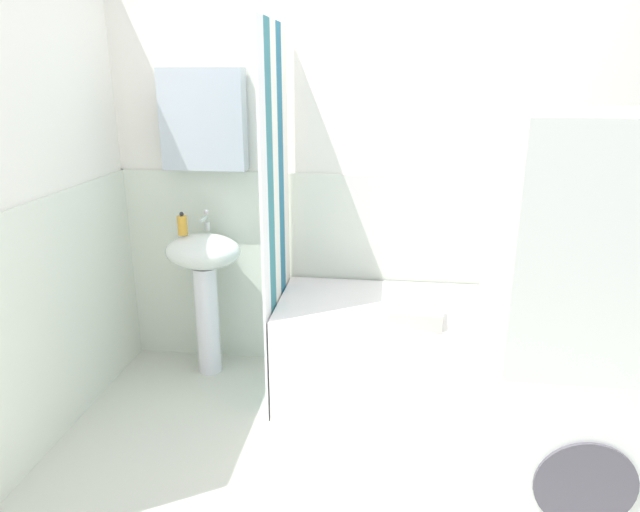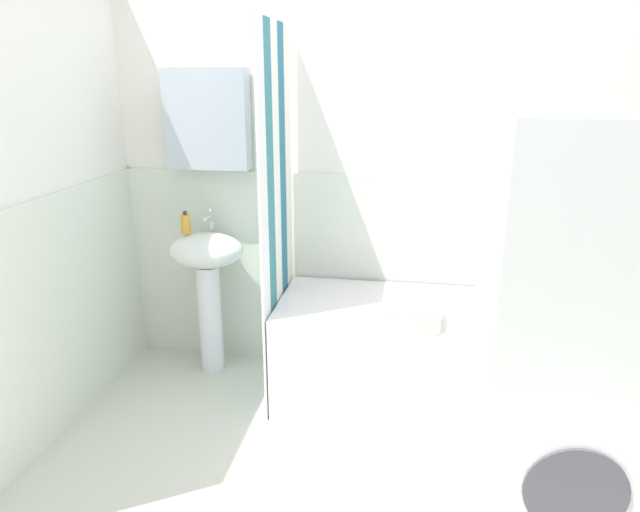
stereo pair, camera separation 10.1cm
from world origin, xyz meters
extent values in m
cube|color=silver|center=(0.00, 0.00, -0.02)|extent=(4.80, 5.60, 0.04)
cube|color=white|center=(0.00, 1.27, 1.20)|extent=(3.60, 0.05, 2.40)
cube|color=silver|center=(0.00, 1.24, 0.60)|extent=(3.60, 0.02, 1.20)
cube|color=silver|center=(-1.00, 1.18, 1.50)|extent=(0.48, 0.12, 0.56)
cube|color=white|center=(-1.57, 0.34, 1.20)|extent=(0.05, 1.81, 2.40)
cube|color=silver|center=(-1.54, 0.34, 0.60)|extent=(0.02, 1.81, 1.20)
cylinder|color=white|center=(-1.00, 1.03, 0.34)|extent=(0.14, 0.14, 0.67)
ellipsoid|color=white|center=(-1.00, 1.03, 0.77)|extent=(0.44, 0.34, 0.20)
cylinder|color=silver|center=(-1.00, 1.13, 0.90)|extent=(0.03, 0.03, 0.05)
cylinder|color=silver|center=(-1.00, 1.08, 0.95)|extent=(0.02, 0.10, 0.02)
sphere|color=silver|center=(-1.00, 1.13, 0.98)|extent=(0.03, 0.03, 0.03)
cylinder|color=gold|center=(-1.10, 1.02, 0.93)|extent=(0.06, 0.06, 0.11)
sphere|color=#2B2E31|center=(-1.10, 1.02, 0.99)|extent=(0.02, 0.02, 0.02)
cube|color=white|center=(0.27, 0.88, 0.28)|extent=(1.56, 0.68, 0.57)
cube|color=white|center=(-0.53, 0.61, 1.00)|extent=(0.01, 0.14, 2.00)
cube|color=teal|center=(-0.53, 0.74, 1.00)|extent=(0.01, 0.14, 2.00)
cube|color=white|center=(-0.53, 0.88, 1.00)|extent=(0.01, 0.14, 2.00)
cube|color=#266988|center=(-0.53, 1.02, 1.00)|extent=(0.01, 0.14, 2.00)
cube|color=white|center=(-0.53, 1.15, 1.00)|extent=(0.01, 0.14, 2.00)
cylinder|color=gold|center=(0.95, 1.16, 0.64)|extent=(0.04, 0.04, 0.13)
cylinder|color=#1B2A2E|center=(0.95, 1.16, 0.71)|extent=(0.03, 0.03, 0.02)
cylinder|color=#2E569E|center=(0.84, 1.14, 0.67)|extent=(0.05, 0.05, 0.20)
cylinder|color=#2A2020|center=(0.84, 1.14, 0.78)|extent=(0.03, 0.03, 0.02)
cylinder|color=#2B212A|center=(0.74, 1.16, 0.63)|extent=(0.06, 0.06, 0.13)
cylinder|color=#1F2B2C|center=(0.74, 1.16, 0.71)|extent=(0.04, 0.04, 0.02)
cube|color=silver|center=(0.21, 0.65, 0.61)|extent=(0.29, 0.24, 0.08)
cube|color=white|center=(0.75, -0.05, 0.41)|extent=(0.61, 0.58, 0.82)
cube|color=white|center=(0.75, -0.05, 1.23)|extent=(0.61, 0.58, 0.82)
cylinder|color=#4E4C54|center=(0.75, -0.34, 0.45)|extent=(0.33, 0.01, 0.33)
camera|label=1|loc=(0.07, -2.01, 1.76)|focal=32.10mm
camera|label=2|loc=(0.17, -1.99, 1.76)|focal=32.10mm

